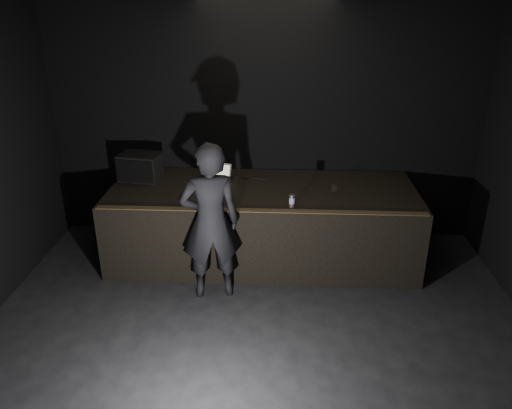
{
  "coord_description": "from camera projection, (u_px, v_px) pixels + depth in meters",
  "views": [
    {
      "loc": [
        0.22,
        -3.32,
        3.43
      ],
      "look_at": [
        -0.06,
        2.3,
        0.96
      ],
      "focal_mm": 35.0,
      "sensor_mm": 36.0,
      "label": 1
    }
  ],
  "objects": [
    {
      "name": "laptop",
      "position": [
        217.0,
        177.0,
        6.74
      ],
      "size": [
        0.42,
        0.4,
        0.23
      ],
      "rotation": [
        0.0,
        0.0,
        -0.34
      ],
      "color": "white",
      "rests_on": "stage_riser"
    },
    {
      "name": "wii_remote",
      "position": [
        230.0,
        203.0,
        6.04
      ],
      "size": [
        0.12,
        0.14,
        0.03
      ],
      "primitive_type": "cube",
      "rotation": [
        0.0,
        0.0,
        0.63
      ],
      "color": "white",
      "rests_on": "stage_riser"
    },
    {
      "name": "ground",
      "position": [
        250.0,
        407.0,
        4.42
      ],
      "size": [
        7.0,
        7.0,
        0.0
      ],
      "primitive_type": "plane",
      "color": "black",
      "rests_on": "ground"
    },
    {
      "name": "room_walls",
      "position": [
        249.0,
        198.0,
        3.61
      ],
      "size": [
        6.1,
        7.1,
        3.52
      ],
      "color": "black",
      "rests_on": "ground"
    },
    {
      "name": "riser_lip",
      "position": [
        260.0,
        210.0,
        5.86
      ],
      "size": [
        3.92,
        0.1,
        0.01
      ],
      "primitive_type": "cube",
      "color": "brown",
      "rests_on": "stage_riser"
    },
    {
      "name": "stage_riser",
      "position": [
        262.0,
        223.0,
        6.71
      ],
      "size": [
        4.0,
        1.5,
        1.0
      ],
      "primitive_type": "cube",
      "color": "black",
      "rests_on": "ground"
    },
    {
      "name": "beer_can",
      "position": [
        292.0,
        201.0,
        5.93
      ],
      "size": [
        0.07,
        0.07,
        0.16
      ],
      "color": "silver",
      "rests_on": "stage_riser"
    },
    {
      "name": "cable",
      "position": [
        238.0,
        178.0,
        6.87
      ],
      "size": [
        0.8,
        0.12,
        0.02
      ],
      "primitive_type": "cylinder",
      "rotation": [
        0.0,
        1.57,
        -0.13
      ],
      "color": "black",
      "rests_on": "stage_riser"
    },
    {
      "name": "plastic_cup",
      "position": [
        334.0,
        189.0,
        6.37
      ],
      "size": [
        0.08,
        0.08,
        0.09
      ],
      "primitive_type": "cylinder",
      "color": "white",
      "rests_on": "stage_riser"
    },
    {
      "name": "stage_monitor",
      "position": [
        140.0,
        167.0,
        6.76
      ],
      "size": [
        0.59,
        0.47,
        0.36
      ],
      "rotation": [
        0.0,
        0.0,
        -0.15
      ],
      "color": "black",
      "rests_on": "stage_riser"
    },
    {
      "name": "person",
      "position": [
        210.0,
        222.0,
        5.69
      ],
      "size": [
        0.77,
        0.59,
        1.9
      ],
      "primitive_type": "imported",
      "rotation": [
        0.0,
        0.0,
        3.35
      ],
      "color": "black",
      "rests_on": "ground"
    }
  ]
}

